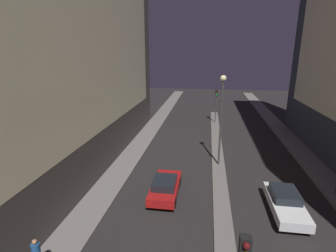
% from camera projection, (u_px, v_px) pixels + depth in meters
% --- Properties ---
extents(building_left, '(6.01, 31.99, 21.68)m').
position_uv_depth(building_left, '(65.00, 34.00, 19.89)').
color(building_left, '#423D38').
rests_on(building_left, ground).
extents(median_strip, '(1.09, 37.33, 0.11)m').
position_uv_depth(median_strip, '(218.00, 157.00, 24.60)').
color(median_strip, '#66605B').
rests_on(median_strip, ground).
extents(traffic_light_mid, '(0.32, 0.42, 4.61)m').
position_uv_depth(traffic_light_mid, '(216.00, 98.00, 35.27)').
color(traffic_light_mid, '#383838').
rests_on(traffic_light_mid, median_strip).
extents(street_lamp, '(0.50, 0.50, 7.67)m').
position_uv_depth(street_lamp, '(222.00, 106.00, 21.41)').
color(street_lamp, '#383838').
rests_on(street_lamp, median_strip).
extents(car_left_lane, '(1.78, 4.32, 1.38)m').
position_uv_depth(car_left_lane, '(165.00, 187.00, 17.85)').
color(car_left_lane, maroon).
rests_on(car_left_lane, ground).
extents(car_right_lane, '(1.79, 4.58, 1.35)m').
position_uv_depth(car_right_lane, '(285.00, 202.00, 16.01)').
color(car_right_lane, silver).
rests_on(car_right_lane, ground).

